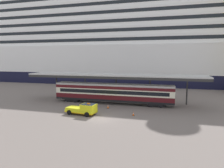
{
  "coord_description": "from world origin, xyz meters",
  "views": [
    {
      "loc": [
        9.53,
        -28.54,
        9.31
      ],
      "look_at": [
        -0.31,
        7.55,
        4.5
      ],
      "focal_mm": 32.09,
      "sensor_mm": 36.0,
      "label": 1
    }
  ],
  "objects_px": {
    "cruise_ship": "(148,42)",
    "traffic_cone_mid": "(133,114)",
    "train_carriage": "(113,92)",
    "traffic_cone_near": "(108,106)",
    "service_truck": "(84,109)"
  },
  "relations": [
    {
      "from": "cruise_ship",
      "to": "traffic_cone_mid",
      "type": "height_order",
      "value": "cruise_ship"
    },
    {
      "from": "train_carriage",
      "to": "traffic_cone_near",
      "type": "relative_size",
      "value": 33.76
    },
    {
      "from": "service_truck",
      "to": "traffic_cone_mid",
      "type": "relative_size",
      "value": 7.98
    },
    {
      "from": "service_truck",
      "to": "train_carriage",
      "type": "bearing_deg",
      "value": 75.15
    },
    {
      "from": "cruise_ship",
      "to": "traffic_cone_near",
      "type": "height_order",
      "value": "cruise_ship"
    },
    {
      "from": "train_carriage",
      "to": "traffic_cone_mid",
      "type": "bearing_deg",
      "value": -54.13
    },
    {
      "from": "service_truck",
      "to": "traffic_cone_mid",
      "type": "xyz_separation_m",
      "value": [
        8.06,
        1.59,
        -0.66
      ]
    },
    {
      "from": "cruise_ship",
      "to": "traffic_cone_mid",
      "type": "bearing_deg",
      "value": -87.2
    },
    {
      "from": "train_carriage",
      "to": "service_truck",
      "type": "distance_m",
      "value": 9.73
    },
    {
      "from": "train_carriage",
      "to": "service_truck",
      "type": "bearing_deg",
      "value": -104.85
    },
    {
      "from": "traffic_cone_mid",
      "to": "cruise_ship",
      "type": "bearing_deg",
      "value": 92.8
    },
    {
      "from": "train_carriage",
      "to": "traffic_cone_mid",
      "type": "relative_size",
      "value": 36.23
    },
    {
      "from": "cruise_ship",
      "to": "train_carriage",
      "type": "distance_m",
      "value": 39.98
    },
    {
      "from": "traffic_cone_near",
      "to": "traffic_cone_mid",
      "type": "xyz_separation_m",
      "value": [
        5.37,
        -3.54,
        -0.02
      ]
    },
    {
      "from": "train_carriage",
      "to": "service_truck",
      "type": "xyz_separation_m",
      "value": [
        -2.47,
        -9.32,
        -1.32
      ]
    }
  ]
}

